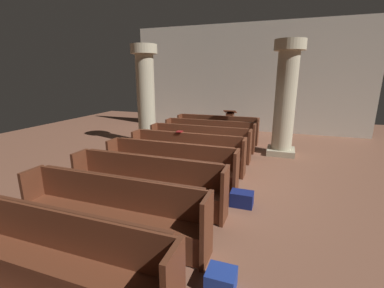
{
  "coord_description": "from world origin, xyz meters",
  "views": [
    {
      "loc": [
        1.66,
        -5.62,
        2.4
      ],
      "look_at": [
        -0.41,
        0.27,
        0.75
      ],
      "focal_mm": 24.44,
      "sensor_mm": 36.0,
      "label": 1
    }
  ],
  "objects": [
    {
      "name": "ground_plane",
      "position": [
        0.0,
        0.0,
        0.0
      ],
      "size": [
        19.2,
        19.2,
        0.0
      ],
      "primitive_type": "plane",
      "color": "brown"
    },
    {
      "name": "back_wall",
      "position": [
        0.0,
        6.08,
        2.25
      ],
      "size": [
        10.0,
        0.16,
        4.5
      ],
      "primitive_type": "cube",
      "color": "beige",
      "rests_on": "ground"
    },
    {
      "name": "pew_row_0",
      "position": [
        -0.61,
        3.66,
        0.5
      ],
      "size": [
        3.0,
        0.46,
        0.94
      ],
      "color": "brown",
      "rests_on": "ground"
    },
    {
      "name": "pew_row_1",
      "position": [
        -0.61,
        2.59,
        0.5
      ],
      "size": [
        3.0,
        0.46,
        0.94
      ],
      "color": "brown",
      "rests_on": "ground"
    },
    {
      "name": "pew_row_2",
      "position": [
        -0.61,
        1.53,
        0.5
      ],
      "size": [
        3.0,
        0.47,
        0.94
      ],
      "color": "brown",
      "rests_on": "ground"
    },
    {
      "name": "pew_row_3",
      "position": [
        -0.61,
        0.46,
        0.5
      ],
      "size": [
        3.0,
        0.46,
        0.94
      ],
      "color": "brown",
      "rests_on": "ground"
    },
    {
      "name": "pew_row_4",
      "position": [
        -0.61,
        -0.6,
        0.5
      ],
      "size": [
        3.0,
        0.46,
        0.94
      ],
      "color": "brown",
      "rests_on": "ground"
    },
    {
      "name": "pew_row_5",
      "position": [
        -0.61,
        -1.67,
        0.5
      ],
      "size": [
        3.0,
        0.47,
        0.94
      ],
      "color": "brown",
      "rests_on": "ground"
    },
    {
      "name": "pew_row_6",
      "position": [
        -0.61,
        -2.73,
        0.5
      ],
      "size": [
        3.0,
        0.46,
        0.94
      ],
      "color": "brown",
      "rests_on": "ground"
    },
    {
      "name": "pew_row_7",
      "position": [
        -0.61,
        -3.8,
        0.5
      ],
      "size": [
        3.0,
        0.46,
        0.94
      ],
      "color": "brown",
      "rests_on": "ground"
    },
    {
      "name": "pillar_aisle_side",
      "position": [
        1.68,
        2.72,
        1.76
      ],
      "size": [
        0.88,
        0.88,
        3.38
      ],
      "color": "tan",
      "rests_on": "ground"
    },
    {
      "name": "pillar_far_side",
      "position": [
        -2.85,
        2.43,
        1.76
      ],
      "size": [
        0.88,
        0.88,
        3.38
      ],
      "color": "tan",
      "rests_on": "ground"
    },
    {
      "name": "lectern",
      "position": [
        -0.32,
        4.56,
        0.45
      ],
      "size": [
        0.48,
        0.45,
        1.08
      ],
      "color": "#562B1A",
      "rests_on": "ground"
    },
    {
      "name": "hymn_book",
      "position": [
        -0.89,
        0.64,
        0.96
      ],
      "size": [
        0.15,
        0.19,
        0.03
      ],
      "primitive_type": "cube",
      "color": "maroon",
      "rests_on": "pew_row_3"
    },
    {
      "name": "kneeler_box_blue",
      "position": [
        1.15,
        -3.16,
        0.12
      ],
      "size": [
        0.34,
        0.3,
        0.25
      ],
      "primitive_type": "cube",
      "color": "navy",
      "rests_on": "ground"
    },
    {
      "name": "kneeler_box_navy",
      "position": [
        1.06,
        -1.06,
        0.14
      ],
      "size": [
        0.42,
        0.29,
        0.28
      ],
      "primitive_type": "cube",
      "color": "navy",
      "rests_on": "ground"
    }
  ]
}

